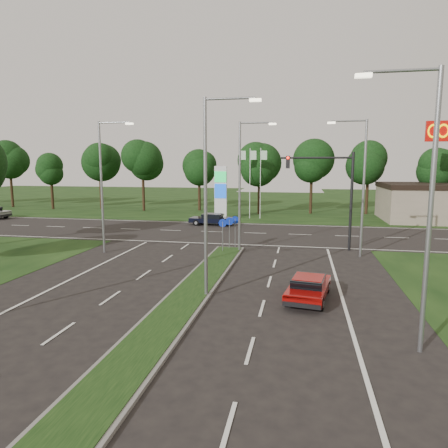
# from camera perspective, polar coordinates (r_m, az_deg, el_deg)

# --- Properties ---
(ground) EXTENTS (160.00, 160.00, 0.00)m
(ground) POSITION_cam_1_polar(r_m,az_deg,el_deg) (13.84, -12.10, -17.81)
(ground) COLOR black
(ground) RESTS_ON ground
(verge_far) EXTENTS (160.00, 50.00, 0.02)m
(verge_far) POSITION_cam_1_polar(r_m,az_deg,el_deg) (66.85, 6.67, 3.11)
(verge_far) COLOR black
(verge_far) RESTS_ON ground
(cross_road) EXTENTS (160.00, 12.00, 0.02)m
(cross_road) POSITION_cam_1_polar(r_m,az_deg,el_deg) (36.25, 2.89, -1.27)
(cross_road) COLOR black
(cross_road) RESTS_ON ground
(median_kerb) EXTENTS (2.00, 26.00, 0.12)m
(median_kerb) POSITION_cam_1_polar(r_m,az_deg,el_deg) (17.26, -6.80, -12.05)
(median_kerb) COLOR slate
(median_kerb) RESTS_ON ground
(streetlight_median_near) EXTENTS (2.53, 0.22, 9.00)m
(streetlight_median_near) POSITION_cam_1_polar(r_m,az_deg,el_deg) (17.87, -2.04, 5.20)
(streetlight_median_near) COLOR gray
(streetlight_median_near) RESTS_ON ground
(streetlight_median_far) EXTENTS (2.53, 0.22, 9.00)m
(streetlight_median_far) POSITION_cam_1_polar(r_m,az_deg,el_deg) (27.69, 2.66, 6.32)
(streetlight_median_far) COLOR gray
(streetlight_median_far) RESTS_ON ground
(streetlight_left_far) EXTENTS (2.53, 0.22, 9.00)m
(streetlight_left_far) POSITION_cam_1_polar(r_m,az_deg,el_deg) (28.69, -16.77, 6.05)
(streetlight_left_far) COLOR gray
(streetlight_left_far) RESTS_ON ground
(streetlight_right_far) EXTENTS (2.53, 0.22, 9.00)m
(streetlight_right_far) POSITION_cam_1_polar(r_m,az_deg,el_deg) (27.66, 18.95, 5.87)
(streetlight_right_far) COLOR gray
(streetlight_right_far) RESTS_ON ground
(streetlight_right_near) EXTENTS (2.53, 0.22, 9.00)m
(streetlight_right_near) POSITION_cam_1_polar(r_m,az_deg,el_deg) (13.94, 26.73, 3.42)
(streetlight_right_near) COLOR gray
(streetlight_right_near) RESTS_ON ground
(traffic_signal) EXTENTS (5.10, 0.42, 7.00)m
(traffic_signal) POSITION_cam_1_polar(r_m,az_deg,el_deg) (29.49, 15.27, 5.33)
(traffic_signal) COLOR black
(traffic_signal) RESTS_ON ground
(median_signs) EXTENTS (1.16, 1.76, 2.38)m
(median_signs) POSITION_cam_1_polar(r_m,az_deg,el_deg) (28.57, 0.75, -0.39)
(median_signs) COLOR gray
(median_signs) RESTS_ON ground
(gas_pylon) EXTENTS (5.80, 1.26, 8.00)m
(gas_pylon) POSITION_cam_1_polar(r_m,az_deg,el_deg) (45.39, -0.20, 4.74)
(gas_pylon) COLOR silver
(gas_pylon) RESTS_ON ground
(mcdonalds_sign) EXTENTS (2.20, 0.47, 10.40)m
(mcdonalds_sign) POSITION_cam_1_polar(r_m,az_deg,el_deg) (45.29, 28.10, 9.83)
(mcdonalds_sign) COLOR silver
(mcdonalds_sign) RESTS_ON ground
(treeline_far) EXTENTS (6.00, 6.00, 9.90)m
(treeline_far) POSITION_cam_1_polar(r_m,az_deg,el_deg) (51.55, 5.61, 9.18)
(treeline_far) COLOR black
(treeline_far) RESTS_ON ground
(red_sedan) EXTENTS (2.21, 4.15, 1.08)m
(red_sedan) POSITION_cam_1_polar(r_m,az_deg,el_deg) (18.77, 11.98, -8.80)
(red_sedan) COLOR #930A08
(red_sedan) RESTS_ON ground
(navy_sedan) EXTENTS (4.46, 2.03, 1.20)m
(navy_sedan) POSITION_cam_1_polar(r_m,az_deg,el_deg) (40.74, -1.75, 0.72)
(navy_sedan) COLOR black
(navy_sedan) RESTS_ON ground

